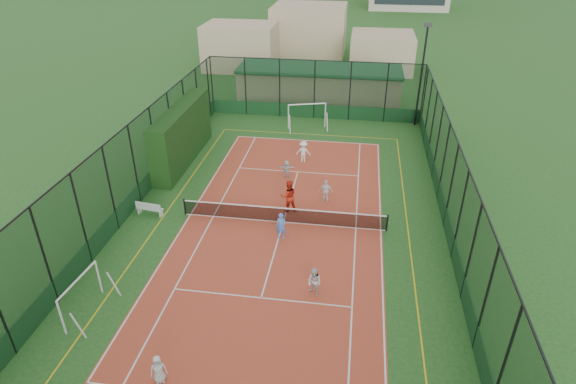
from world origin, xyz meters
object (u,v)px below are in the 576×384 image
white_bench (150,208)px  futsal_goal_near (81,296)px  clubhouse (319,83)px  child_far_right (326,191)px  child_near_mid (281,226)px  child_near_left (158,369)px  futsal_goal_far (307,116)px  floodlight_ne (421,76)px  coach (289,196)px  child_far_back (286,169)px  child_far_left (303,152)px  child_near_right (314,282)px

white_bench → futsal_goal_near: size_ratio=0.59×
clubhouse → child_far_right: (2.20, -19.30, -0.85)m
white_bench → child_near_mid: bearing=-1.3°
clubhouse → child_near_left: bearing=-94.8°
child_near_mid → futsal_goal_near: bearing=-139.7°
child_near_left → futsal_goal_far: bearing=60.5°
floodlight_ne → white_bench: floodlight_ne is taller
floodlight_ne → futsal_goal_far: bearing=-167.2°
child_near_left → child_far_right: bearing=46.4°
white_bench → coach: coach is taller
child_near_mid → child_far_back: bearing=94.6°
child_far_left → child_far_right: bearing=111.3°
child_far_left → child_far_right: size_ratio=1.10×
child_far_left → child_near_left: bearing=81.8°
child_far_right → coach: (-2.08, -1.39, 0.27)m
child_near_left → coach: 13.06m
child_near_mid → clubhouse: bearing=88.5°
clubhouse → child_near_mid: clubhouse is taller
child_near_left → coach: bearing=53.0°
floodlight_ne → child_near_right: (-6.25, -22.39, -3.40)m
clubhouse → futsal_goal_far: bearing=-92.6°
coach → child_near_mid: bearing=70.8°
futsal_goal_far → child_far_back: futsal_goal_far is taller
clubhouse → coach: (0.12, -20.69, -0.58)m
white_bench → child_near_left: size_ratio=1.31×
child_near_left → child_far_back: 17.13m
child_near_mid → child_far_back: 7.18m
child_near_right → child_far_left: child_far_left is taller
child_near_right → child_far_back: 11.77m
child_near_right → child_far_back: size_ratio=1.21×
futsal_goal_near → futsal_goal_far: size_ratio=0.87×
child_near_mid → child_far_right: child_near_mid is taller
child_far_back → child_far_right: bearing=130.9°
white_bench → coach: bearing=19.2°
white_bench → child_near_left: bearing=-58.4°
futsal_goal_far → coach: 13.27m
futsal_goal_near → clubhouse: bearing=-8.6°
coach → child_near_left: bearing=57.3°
futsal_goal_far → child_far_right: size_ratio=2.21×
futsal_goal_far → child_far_right: 12.14m
child_near_mid → child_far_right: 4.72m
clubhouse → child_near_mid: size_ratio=10.04×
child_near_mid → child_near_right: size_ratio=1.06×
child_far_back → coach: coach is taller
child_far_right → child_near_mid: bearing=62.4°
floodlight_ne → coach: size_ratio=4.19×
floodlight_ne → child_far_left: bearing=-134.6°
clubhouse → futsal_goal_near: (-7.46, -30.42, -0.69)m
white_bench → futsal_goal_far: (7.46, 14.90, 0.57)m
futsal_goal_far → child_far_left: 6.55m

